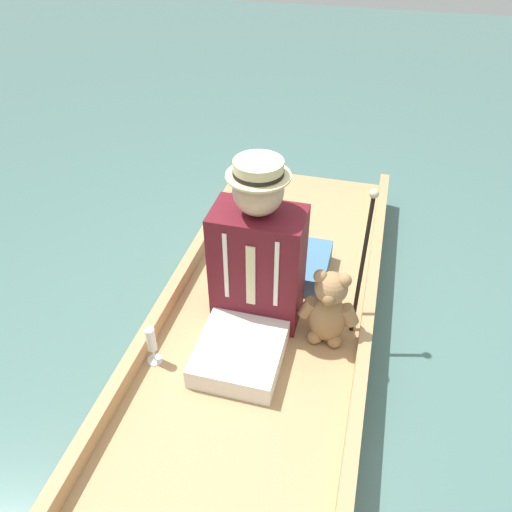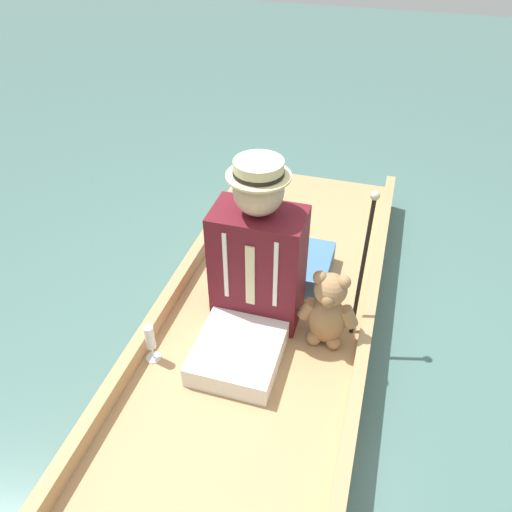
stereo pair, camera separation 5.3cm
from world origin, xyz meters
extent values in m
plane|color=#476B66|center=(0.00, 0.00, 0.00)|extent=(16.00, 16.00, 0.00)
cube|color=tan|center=(0.00, 0.00, 0.08)|extent=(1.09, 3.18, 0.15)
cube|color=tan|center=(-0.51, 0.00, 0.20)|extent=(0.06, 3.18, 0.09)
cube|color=tan|center=(0.51, 0.00, 0.20)|extent=(0.06, 3.18, 0.09)
cube|color=teal|center=(0.01, -0.46, 0.21)|extent=(0.55, 0.39, 0.12)
cube|color=white|center=(0.05, 0.24, 0.21)|extent=(0.39, 0.42, 0.11)
cube|color=#5B141E|center=(0.05, -0.10, 0.46)|extent=(0.43, 0.26, 0.62)
cube|color=beige|center=(0.05, 0.04, 0.51)|extent=(0.04, 0.01, 0.34)
cube|color=white|center=(-0.07, 0.03, 0.54)|extent=(0.02, 0.01, 0.37)
cube|color=white|center=(0.16, 0.03, 0.54)|extent=(0.02, 0.01, 0.37)
sphere|color=tan|center=(0.05, -0.10, 0.89)|extent=(0.23, 0.23, 0.23)
cylinder|color=beige|center=(0.05, -0.10, 0.96)|extent=(0.28, 0.28, 0.01)
cylinder|color=beige|center=(0.05, -0.10, 1.00)|extent=(0.22, 0.22, 0.06)
cylinder|color=black|center=(0.05, -0.10, 0.98)|extent=(0.22, 0.22, 0.02)
ellipsoid|color=#9E754C|center=(-0.32, -0.01, 0.29)|extent=(0.18, 0.15, 0.27)
sphere|color=#9E754C|center=(-0.32, -0.01, 0.48)|extent=(0.15, 0.15, 0.15)
sphere|color=olive|center=(-0.32, 0.05, 0.47)|extent=(0.06, 0.06, 0.06)
sphere|color=#9E754C|center=(-0.38, -0.01, 0.54)|extent=(0.06, 0.06, 0.06)
sphere|color=#9E754C|center=(-0.27, -0.01, 0.54)|extent=(0.06, 0.06, 0.06)
cylinder|color=#9E754C|center=(-0.42, -0.01, 0.33)|extent=(0.10, 0.07, 0.12)
cylinder|color=#9E754C|center=(-0.23, -0.01, 0.33)|extent=(0.10, 0.07, 0.12)
sphere|color=#9E754C|center=(-0.37, 0.03, 0.19)|extent=(0.08, 0.08, 0.08)
sphere|color=#9E754C|center=(-0.27, 0.03, 0.19)|extent=(0.08, 0.08, 0.08)
cylinder|color=silver|center=(0.44, 0.34, 0.15)|extent=(0.07, 0.07, 0.01)
cylinder|color=silver|center=(0.44, 0.34, 0.20)|extent=(0.01, 0.01, 0.08)
cylinder|color=silver|center=(0.44, 0.34, 0.30)|extent=(0.04, 0.04, 0.13)
cylinder|color=black|center=(-0.44, -0.18, 0.50)|extent=(0.02, 0.18, 0.71)
sphere|color=beige|center=(-0.44, -0.25, 0.86)|extent=(0.04, 0.04, 0.04)
camera|label=1|loc=(-0.42, 1.71, 2.01)|focal=35.00mm
camera|label=2|loc=(-0.47, 1.70, 2.01)|focal=35.00mm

